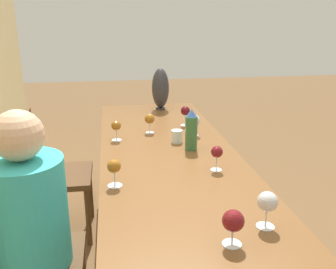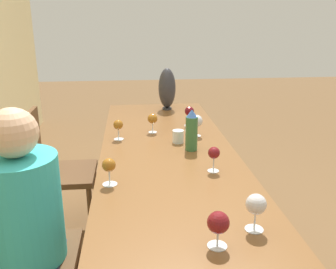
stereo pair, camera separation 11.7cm
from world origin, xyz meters
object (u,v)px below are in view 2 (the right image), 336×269
(wine_glass_2, at_px, (218,223))
(wine_glass_6, at_px, (153,119))
(water_bottle, at_px, (192,131))
(vase, at_px, (167,88))
(water_tumbler, at_px, (178,136))
(wine_glass_4, at_px, (189,112))
(chair_far, at_px, (54,168))
(wine_glass_7, at_px, (214,154))
(person_near, at_px, (29,225))
(wine_glass_5, at_px, (118,125))
(wine_glass_1, at_px, (109,166))
(chair_near, at_px, (14,253))
(wine_glass_3, at_px, (256,205))
(wine_glass_0, at_px, (196,121))

(wine_glass_2, distance_m, wine_glass_6, 1.35)
(water_bottle, height_order, vase, vase)
(water_tumbler, bearing_deg, water_bottle, -156.25)
(wine_glass_4, distance_m, chair_far, 1.05)
(wine_glass_7, bearing_deg, person_near, 103.81)
(vase, distance_m, wine_glass_4, 0.52)
(wine_glass_6, xyz_separation_m, wine_glass_7, (-0.69, -0.27, 0.00))
(wine_glass_6, bearing_deg, wine_glass_4, -64.21)
(vase, relative_size, chair_far, 0.38)
(wine_glass_2, bearing_deg, wine_glass_5, 17.21)
(wine_glass_1, distance_m, wine_glass_7, 0.54)
(wine_glass_7, bearing_deg, water_bottle, 11.11)
(chair_near, bearing_deg, water_bottle, -59.17)
(wine_glass_1, relative_size, wine_glass_7, 1.00)
(water_tumbler, xyz_separation_m, person_near, (-0.69, 0.77, -0.17))
(wine_glass_2, xyz_separation_m, wine_glass_3, (0.09, -0.16, 0.01))
(wine_glass_1, relative_size, wine_glass_3, 0.91)
(vase, height_order, chair_far, vase)
(wine_glass_1, xyz_separation_m, wine_glass_2, (-0.54, -0.40, -0.00))
(wine_glass_6, distance_m, person_near, 1.13)
(water_bottle, height_order, wine_glass_7, water_bottle)
(vase, height_order, wine_glass_7, vase)
(water_tumbler, bearing_deg, wine_glass_3, -170.96)
(water_tumbler, distance_m, wine_glass_4, 0.38)
(vase, bearing_deg, wine_glass_4, -167.35)
(wine_glass_5, bearing_deg, vase, -27.24)
(vase, relative_size, wine_glass_1, 2.61)
(wine_glass_0, bearing_deg, vase, 9.44)
(wine_glass_2, distance_m, wine_glass_5, 1.27)
(wine_glass_2, xyz_separation_m, wine_glass_7, (0.65, -0.13, 0.00))
(wine_glass_5, bearing_deg, wine_glass_2, -162.79)
(water_tumbler, relative_size, wine_glass_5, 0.61)
(chair_near, bearing_deg, wine_glass_5, -31.23)
(chair_near, relative_size, chair_far, 1.00)
(chair_far, bearing_deg, vase, -57.34)
(wine_glass_7, bearing_deg, wine_glass_6, 21.61)
(water_bottle, bearing_deg, chair_far, 64.19)
(water_tumbler, height_order, wine_glass_0, wine_glass_0)
(water_bottle, height_order, wine_glass_2, water_bottle)
(chair_far, height_order, person_near, person_near)
(chair_far, bearing_deg, wine_glass_5, -113.09)
(vase, relative_size, wine_glass_4, 2.43)
(wine_glass_2, height_order, wine_glass_7, wine_glass_2)
(wine_glass_3, bearing_deg, wine_glass_4, 1.52)
(wine_glass_2, relative_size, chair_near, 0.15)
(water_bottle, xyz_separation_m, vase, (1.00, 0.05, 0.06))
(water_bottle, height_order, wine_glass_4, water_bottle)
(wine_glass_3, distance_m, wine_glass_6, 1.29)
(wine_glass_7, bearing_deg, water_tumbler, 15.10)
(water_bottle, height_order, wine_glass_1, water_bottle)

